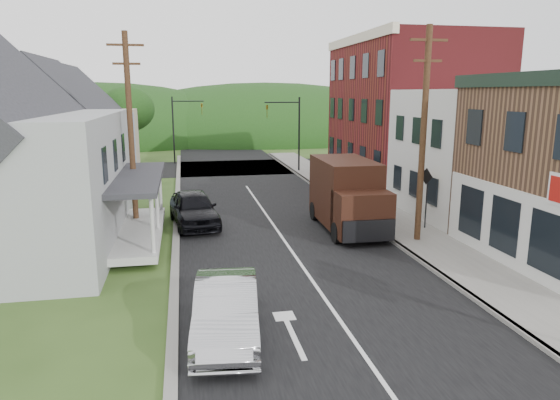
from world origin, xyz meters
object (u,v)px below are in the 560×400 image
silver_sedan (226,310)px  warning_sign (426,190)px  dark_sedan (194,209)px  delivery_van (348,195)px

silver_sedan → warning_sign: warning_sign is taller
dark_sedan → warning_sign: (10.57, -3.01, 1.11)m
silver_sedan → delivery_van: bearing=61.4°
delivery_van → dark_sedan: bearing=164.4°
dark_sedan → warning_sign: bearing=-23.5°
dark_sedan → warning_sign: warning_sign is taller
silver_sedan → warning_sign: (10.01, 8.65, 1.20)m
warning_sign → silver_sedan: bearing=-156.3°
silver_sedan → delivery_van: size_ratio=0.78×
dark_sedan → delivery_van: size_ratio=0.84×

